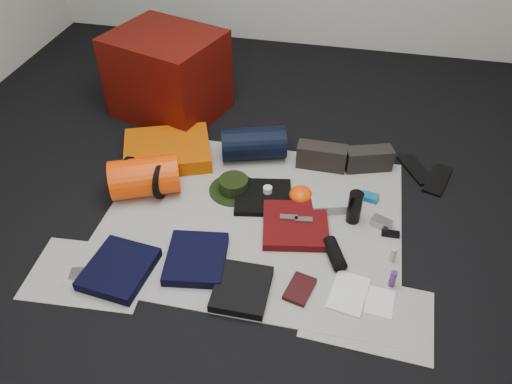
% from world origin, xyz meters
% --- Properties ---
extents(floor, '(4.50, 4.50, 0.02)m').
position_xyz_m(floor, '(0.00, 0.00, -0.01)').
color(floor, black).
rests_on(floor, ground).
extents(newspaper_mat, '(1.60, 1.30, 0.01)m').
position_xyz_m(newspaper_mat, '(0.00, 0.00, 0.00)').
color(newspaper_mat, beige).
rests_on(newspaper_mat, floor).
extents(newspaper_sheet_front_left, '(0.61, 0.44, 0.00)m').
position_xyz_m(newspaper_sheet_front_left, '(-0.70, -0.55, 0.00)').
color(newspaper_sheet_front_left, beige).
rests_on(newspaper_sheet_front_left, floor).
extents(newspaper_sheet_front_right, '(0.60, 0.43, 0.00)m').
position_xyz_m(newspaper_sheet_front_right, '(0.65, -0.50, 0.00)').
color(newspaper_sheet_front_right, beige).
rests_on(newspaper_sheet_front_right, floor).
extents(red_cabinet, '(0.82, 0.75, 0.57)m').
position_xyz_m(red_cabinet, '(-0.80, 0.96, 0.28)').
color(red_cabinet, '#530C06').
rests_on(red_cabinet, floor).
extents(sleeping_pad, '(0.64, 0.59, 0.10)m').
position_xyz_m(sleeping_pad, '(-0.64, 0.43, 0.05)').
color(sleeping_pad, '#C65302').
rests_on(sleeping_pad, newspaper_mat).
extents(stuff_sack, '(0.44, 0.36, 0.22)m').
position_xyz_m(stuff_sack, '(-0.64, 0.08, 0.12)').
color(stuff_sack, '#F33F04').
rests_on(stuff_sack, newspaper_mat).
extents(sack_strap_left, '(0.02, 0.22, 0.22)m').
position_xyz_m(sack_strap_left, '(-0.74, 0.08, 0.11)').
color(sack_strap_left, black).
rests_on(sack_strap_left, newspaper_mat).
extents(sack_strap_right, '(0.02, 0.22, 0.22)m').
position_xyz_m(sack_strap_right, '(-0.54, 0.08, 0.11)').
color(sack_strap_right, black).
rests_on(sack_strap_right, newspaper_mat).
extents(navy_duffel, '(0.44, 0.31, 0.21)m').
position_xyz_m(navy_duffel, '(-0.11, 0.54, 0.11)').
color(navy_duffel, black).
rests_on(navy_duffel, newspaper_mat).
extents(boonie_brim, '(0.38, 0.38, 0.01)m').
position_xyz_m(boonie_brim, '(-0.16, 0.20, 0.01)').
color(boonie_brim, black).
rests_on(boonie_brim, newspaper_mat).
extents(boonie_crown, '(0.17, 0.17, 0.07)m').
position_xyz_m(boonie_crown, '(-0.16, 0.20, 0.05)').
color(boonie_crown, black).
rests_on(boonie_crown, boonie_brim).
extents(hiking_boot_left, '(0.30, 0.12, 0.15)m').
position_xyz_m(hiking_boot_left, '(0.31, 0.53, 0.08)').
color(hiking_boot_left, black).
rests_on(hiking_boot_left, newspaper_mat).
extents(hiking_boot_right, '(0.30, 0.19, 0.14)m').
position_xyz_m(hiking_boot_right, '(0.59, 0.57, 0.08)').
color(hiking_boot_right, black).
rests_on(hiking_boot_right, newspaper_mat).
extents(flip_flop_left, '(0.23, 0.30, 0.02)m').
position_xyz_m(flip_flop_left, '(0.89, 0.62, 0.01)').
color(flip_flop_left, black).
rests_on(flip_flop_left, floor).
extents(flip_flop_right, '(0.20, 0.31, 0.02)m').
position_xyz_m(flip_flop_right, '(1.01, 0.55, 0.01)').
color(flip_flop_right, black).
rests_on(flip_flop_right, floor).
extents(trousers_navy_a, '(0.33, 0.37, 0.05)m').
position_xyz_m(trousers_navy_a, '(-0.55, -0.52, 0.03)').
color(trousers_navy_a, black).
rests_on(trousers_navy_a, newspaper_mat).
extents(trousers_navy_b, '(0.33, 0.37, 0.05)m').
position_xyz_m(trousers_navy_b, '(-0.20, -0.37, 0.03)').
color(trousers_navy_b, black).
rests_on(trousers_navy_b, newspaper_mat).
extents(trousers_charcoal, '(0.26, 0.29, 0.05)m').
position_xyz_m(trousers_charcoal, '(0.06, -0.50, 0.03)').
color(trousers_charcoal, black).
rests_on(trousers_charcoal, newspaper_mat).
extents(black_tshirt, '(0.36, 0.35, 0.03)m').
position_xyz_m(black_tshirt, '(0.03, 0.16, 0.02)').
color(black_tshirt, black).
rests_on(black_tshirt, newspaper_mat).
extents(red_shirt, '(0.40, 0.40, 0.05)m').
position_xyz_m(red_shirt, '(0.24, -0.03, 0.03)').
color(red_shirt, '#4F080A').
rests_on(red_shirt, newspaper_mat).
extents(orange_stuff_sack, '(0.14, 0.14, 0.09)m').
position_xyz_m(orange_stuff_sack, '(0.24, 0.19, 0.05)').
color(orange_stuff_sack, '#F33F04').
rests_on(orange_stuff_sack, newspaper_mat).
extents(first_aid_pouch, '(0.26, 0.22, 0.06)m').
position_xyz_m(first_aid_pouch, '(0.41, 0.19, 0.03)').
color(first_aid_pouch, gray).
rests_on(first_aid_pouch, newspaper_mat).
extents(water_bottle, '(0.10, 0.10, 0.19)m').
position_xyz_m(water_bottle, '(0.54, 0.10, 0.10)').
color(water_bottle, black).
rests_on(water_bottle, newspaper_mat).
extents(speaker, '(0.14, 0.20, 0.07)m').
position_xyz_m(speaker, '(0.47, -0.20, 0.04)').
color(speaker, black).
rests_on(speaker, newspaper_mat).
extents(compact_camera, '(0.12, 0.10, 0.04)m').
position_xyz_m(compact_camera, '(0.69, 0.08, 0.03)').
color(compact_camera, '#A0A0A4').
rests_on(compact_camera, newspaper_mat).
extents(cyan_case, '(0.11, 0.08, 0.03)m').
position_xyz_m(cyan_case, '(0.62, 0.29, 0.02)').
color(cyan_case, '#0E5B8C').
rests_on(cyan_case, newspaper_mat).
extents(toiletry_purple, '(0.03, 0.03, 0.09)m').
position_xyz_m(toiletry_purple, '(0.75, -0.31, 0.05)').
color(toiletry_purple, '#4E2577').
rests_on(toiletry_purple, newspaper_mat).
extents(toiletry_clear, '(0.03, 0.03, 0.08)m').
position_xyz_m(toiletry_clear, '(0.75, -0.16, 0.05)').
color(toiletry_clear, '#A4A9A5').
rests_on(toiletry_clear, newspaper_mat).
extents(paperback_book, '(0.15, 0.19, 0.02)m').
position_xyz_m(paperback_book, '(0.33, -0.44, 0.02)').
color(paperback_book, black).
rests_on(paperback_book, newspaper_mat).
extents(map_booklet, '(0.20, 0.26, 0.01)m').
position_xyz_m(map_booklet, '(0.55, -0.41, 0.01)').
color(map_booklet, silver).
rests_on(map_booklet, newspaper_mat).
extents(map_printout, '(0.14, 0.18, 0.01)m').
position_xyz_m(map_printout, '(0.70, -0.43, 0.01)').
color(map_printout, silver).
rests_on(map_printout, newspaper_mat).
extents(sunglasses, '(0.09, 0.04, 0.02)m').
position_xyz_m(sunglasses, '(0.74, 0.02, 0.02)').
color(sunglasses, black).
rests_on(sunglasses, newspaper_mat).
extents(key_cluster, '(0.09, 0.09, 0.01)m').
position_xyz_m(key_cluster, '(-0.75, -0.57, 0.01)').
color(key_cluster, '#A0A0A4').
rests_on(key_cluster, newspaper_mat).
extents(tape_roll, '(0.05, 0.05, 0.04)m').
position_xyz_m(tape_roll, '(0.05, 0.19, 0.06)').
color(tape_roll, silver).
rests_on(tape_roll, black_tshirt).
extents(energy_bar_a, '(0.10, 0.05, 0.01)m').
position_xyz_m(energy_bar_a, '(0.20, -0.01, 0.06)').
color(energy_bar_a, '#A0A0A4').
rests_on(energy_bar_a, red_shirt).
extents(energy_bar_b, '(0.10, 0.05, 0.01)m').
position_xyz_m(energy_bar_b, '(0.28, -0.01, 0.06)').
color(energy_bar_b, '#A0A0A4').
rests_on(energy_bar_b, red_shirt).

